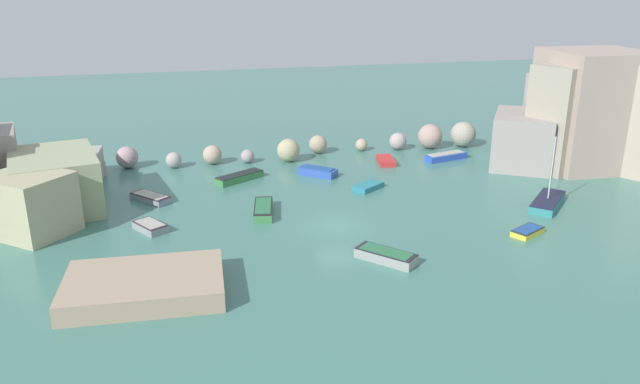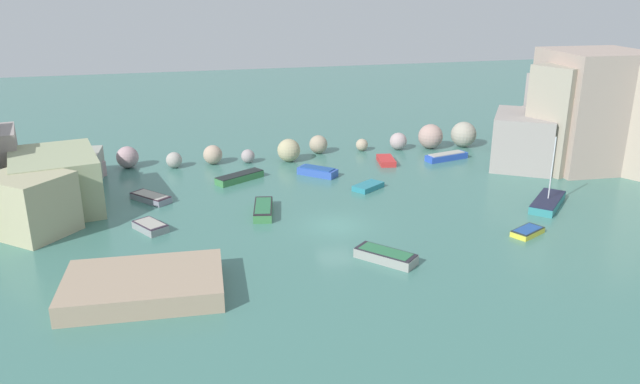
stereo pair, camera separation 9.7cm
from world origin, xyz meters
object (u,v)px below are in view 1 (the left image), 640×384
object	(u,v)px
moored_boat_7	(151,198)
moored_boat_2	(368,186)
moored_boat_5	(548,202)
moored_boat_0	(386,161)
moored_boat_1	(150,226)
moored_boat_8	(528,231)
stone_dock	(144,285)
moored_boat_10	(317,171)
moored_boat_9	(446,156)
moored_boat_4	(386,256)
moored_boat_3	(263,209)
moored_boat_6	(239,177)

from	to	relation	value
moored_boat_7	moored_boat_2	bearing A→B (deg)	44.91
moored_boat_7	moored_boat_5	bearing A→B (deg)	33.34
moored_boat_0	moored_boat_7	xyz separation A→B (m)	(-21.28, -5.16, 0.02)
moored_boat_1	moored_boat_8	distance (m)	25.63
stone_dock	moored_boat_10	size ratio (longest dim) A/B	2.47
moored_boat_5	moored_boat_7	distance (m)	30.45
stone_dock	moored_boat_9	size ratio (longest dim) A/B	1.90
moored_boat_4	moored_boat_9	size ratio (longest dim) A/B	0.84
moored_boat_9	moored_boat_3	bearing A→B (deg)	-166.58
moored_boat_1	moored_boat_6	xyz separation A→B (m)	(7.33, 9.41, 0.01)
stone_dock	moored_boat_8	xyz separation A→B (m)	(24.89, 2.20, -0.35)
moored_boat_4	moored_boat_10	xyz separation A→B (m)	(0.19, 17.80, -0.00)
moored_boat_6	moored_boat_8	size ratio (longest dim) A/B	1.63
moored_boat_0	moored_boat_2	size ratio (longest dim) A/B	1.05
moored_boat_0	moored_boat_6	xyz separation A→B (m)	(-13.95, -1.86, 0.05)
moored_boat_1	moored_boat_3	distance (m)	8.11
moored_boat_6	moored_boat_10	bearing A→B (deg)	-31.91
moored_boat_5	moored_boat_7	size ratio (longest dim) A/B	1.55
moored_boat_1	moored_boat_10	world-z (taller)	moored_boat_10
moored_boat_4	moored_boat_6	xyz separation A→B (m)	(-6.63, 17.94, -0.03)
moored_boat_1	moored_boat_3	xyz separation A→B (m)	(8.02, 1.23, 0.05)
moored_boat_0	moored_boat_9	xyz separation A→B (m)	(6.00, -0.30, 0.05)
stone_dock	moored_boat_6	world-z (taller)	stone_dock
moored_boat_5	moored_boat_2	bearing A→B (deg)	104.39
moored_boat_1	moored_boat_2	xyz separation A→B (m)	(17.27, 4.61, -0.08)
stone_dock	moored_boat_2	size ratio (longest dim) A/B	2.87
moored_boat_6	moored_boat_10	size ratio (longest dim) A/B	1.28
stone_dock	moored_boat_8	bearing A→B (deg)	5.05
moored_boat_1	moored_boat_9	world-z (taller)	moored_boat_9
moored_boat_0	moored_boat_8	size ratio (longest dim) A/B	1.15
moored_boat_3	moored_boat_9	distance (m)	21.58
moored_boat_9	moored_boat_6	bearing A→B (deg)	171.06
moored_boat_2	moored_boat_10	distance (m)	5.60
moored_boat_2	moored_boat_10	world-z (taller)	moored_boat_10
moored_boat_2	moored_boat_9	size ratio (longest dim) A/B	0.66
moored_boat_3	moored_boat_8	distance (m)	18.58
moored_boat_2	moored_boat_4	world-z (taller)	moored_boat_4
moored_boat_6	moored_boat_7	xyz separation A→B (m)	(-7.34, -3.29, -0.03)
stone_dock	moored_boat_8	distance (m)	24.99
stone_dock	moored_boat_5	xyz separation A→B (m)	(29.44, 6.73, -0.24)
moored_boat_7	moored_boat_9	size ratio (longest dim) A/B	0.78
moored_boat_10	moored_boat_3	bearing A→B (deg)	95.87
stone_dock	moored_boat_2	xyz separation A→B (m)	(17.52, 13.89, -0.36)
moored_boat_1	moored_boat_7	xyz separation A→B (m)	(-0.01, 6.12, -0.02)
moored_boat_8	moored_boat_10	world-z (taller)	moored_boat_10
moored_boat_5	moored_boat_9	bearing A→B (deg)	53.44
moored_boat_3	moored_boat_8	bearing A→B (deg)	-105.47
moored_boat_9	moored_boat_10	distance (m)	13.23
moored_boat_0	moored_boat_5	world-z (taller)	moored_boat_5
stone_dock	moored_boat_0	bearing A→B (deg)	43.67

